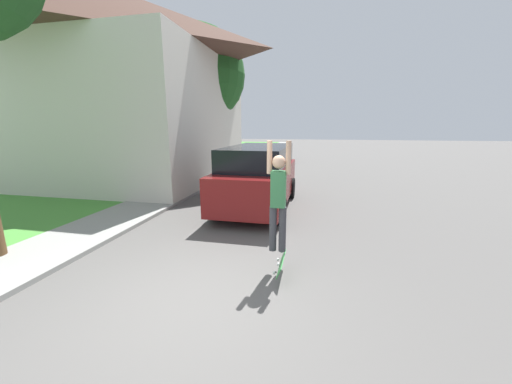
{
  "coord_description": "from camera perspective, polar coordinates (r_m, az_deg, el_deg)",
  "views": [
    {
      "loc": [
        1.89,
        -3.5,
        2.59
      ],
      "look_at": [
        0.52,
        2.86,
        1.11
      ],
      "focal_mm": 20.0,
      "sensor_mm": 36.0,
      "label": 1
    }
  ],
  "objects": [
    {
      "name": "lawn",
      "position": [
        13.95,
        -33.38,
        0.16
      ],
      "size": [
        10.0,
        80.0,
        0.08
      ],
      "color": "#478E38",
      "rests_on": "ground_plane"
    },
    {
      "name": "skateboarder",
      "position": [
        4.94,
        4.47,
        -0.8
      ],
      "size": [
        0.41,
        0.23,
        1.96
      ],
      "color": "#38383D",
      "rests_on": "ground_plane"
    },
    {
      "name": "suv_parked",
      "position": [
        9.29,
        0.5,
        3.34
      ],
      "size": [
        2.12,
        4.91,
        2.0
      ],
      "color": "maroon",
      "rests_on": "ground_plane"
    },
    {
      "name": "ground_plane",
      "position": [
        4.74,
        -14.5,
        -20.7
      ],
      "size": [
        120.0,
        120.0,
        0.0
      ],
      "primitive_type": "plane",
      "color": "#54514F"
    },
    {
      "name": "house",
      "position": [
        16.05,
        -25.95,
        18.69
      ],
      "size": [
        10.69,
        9.65,
        8.65
      ],
      "color": "beige",
      "rests_on": "lawn"
    },
    {
      "name": "skateboard",
      "position": [
        5.16,
        4.99,
        -13.97
      ],
      "size": [
        0.16,
        0.81,
        0.23
      ],
      "color": "#337F3D",
      "rests_on": "ground_plane"
    },
    {
      "name": "lawn_tree_far",
      "position": [
        16.42,
        -11.63,
        21.9
      ],
      "size": [
        4.98,
        4.98,
        7.67
      ],
      "color": "brown",
      "rests_on": "lawn"
    },
    {
      "name": "sidewalk",
      "position": [
        11.26,
        -17.42,
        -0.8
      ],
      "size": [
        1.8,
        80.0,
        0.1
      ],
      "color": "gray",
      "rests_on": "ground_plane"
    },
    {
      "name": "car_down_street",
      "position": [
        22.77,
        3.92,
        7.84
      ],
      "size": [
        1.94,
        4.58,
        1.29
      ],
      "color": "#B7B7BC",
      "rests_on": "ground_plane"
    }
  ]
}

